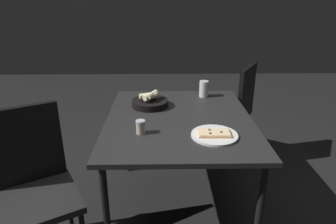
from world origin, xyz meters
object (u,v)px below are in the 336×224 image
(dining_table, at_px, (179,126))
(chair_near, at_px, (33,179))
(pepper_shaker, at_px, (141,128))
(chair_far, at_px, (233,106))
(bread_basket, at_px, (150,102))
(beer_glass, at_px, (204,90))
(pizza_plate, at_px, (214,135))

(dining_table, height_order, chair_near, chair_near)
(pepper_shaker, xyz_separation_m, chair_far, (1.01, -0.80, -0.25))
(bread_basket, xyz_separation_m, beer_glass, (0.21, -0.42, 0.02))
(pepper_shaker, height_order, chair_far, chair_far)
(dining_table, xyz_separation_m, bread_basket, (0.22, 0.20, 0.09))
(bread_basket, bearing_deg, pepper_shaker, 174.96)
(beer_glass, relative_size, pepper_shaker, 1.55)
(chair_near, distance_m, chair_far, 1.83)
(pizza_plate, xyz_separation_m, chair_far, (1.05, -0.36, -0.23))
(dining_table, bearing_deg, chair_near, 113.90)
(beer_glass, relative_size, chair_far, 0.14)
(dining_table, relative_size, beer_glass, 9.03)
(chair_far, bearing_deg, dining_table, 144.31)
(dining_table, xyz_separation_m, pepper_shaker, (-0.24, 0.24, 0.10))
(beer_glass, xyz_separation_m, chair_far, (0.33, -0.33, -0.27))
(dining_table, height_order, pizza_plate, pizza_plate)
(pizza_plate, xyz_separation_m, pepper_shaker, (0.05, 0.44, 0.03))
(dining_table, height_order, beer_glass, beer_glass)
(beer_glass, bearing_deg, bread_basket, 116.68)
(chair_far, bearing_deg, beer_glass, 135.10)
(pepper_shaker, relative_size, chair_far, 0.09)
(beer_glass, distance_m, pepper_shaker, 0.82)
(chair_near, relative_size, chair_far, 1.01)
(dining_table, relative_size, chair_far, 1.26)
(chair_far, bearing_deg, pizza_plate, 161.11)
(beer_glass, bearing_deg, chair_far, -44.90)
(chair_far, bearing_deg, chair_near, 129.10)
(chair_near, bearing_deg, dining_table, -66.10)
(bread_basket, distance_m, beer_glass, 0.47)
(pizza_plate, bearing_deg, chair_far, -18.89)
(beer_glass, distance_m, chair_far, 0.54)
(beer_glass, bearing_deg, pepper_shaker, 145.36)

